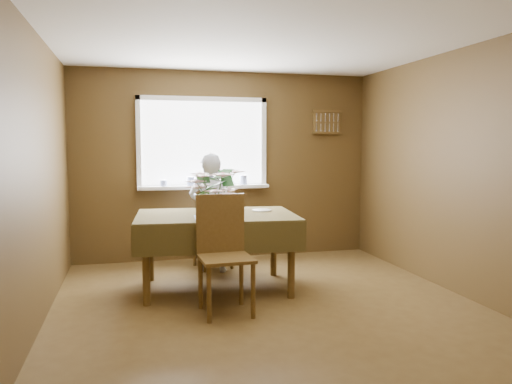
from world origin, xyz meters
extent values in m
plane|color=#533D1C|center=(0.00, 0.00, 0.00)|extent=(4.50, 4.50, 0.00)
plane|color=white|center=(0.00, 0.00, 2.50)|extent=(4.50, 4.50, 0.00)
plane|color=brown|center=(0.00, 2.25, 1.25)|extent=(4.00, 0.00, 4.00)
plane|color=brown|center=(0.00, -2.25, 1.25)|extent=(4.00, 0.00, 4.00)
plane|color=brown|center=(-2.00, 0.00, 1.25)|extent=(0.00, 4.50, 4.50)
plane|color=brown|center=(2.00, 0.00, 1.25)|extent=(0.00, 4.50, 4.50)
cube|color=white|center=(-0.30, 2.23, 1.55)|extent=(1.60, 0.01, 1.10)
cube|color=white|center=(-0.30, 2.22, 2.13)|extent=(1.72, 0.06, 0.06)
cube|color=white|center=(-0.30, 2.22, 0.97)|extent=(1.72, 0.06, 0.06)
cube|color=white|center=(-1.13, 2.22, 1.55)|extent=(0.06, 0.06, 1.22)
cube|color=white|center=(0.53, 2.22, 1.55)|extent=(0.06, 0.06, 1.22)
cube|color=white|center=(-0.30, 2.15, 0.98)|extent=(1.72, 0.20, 0.04)
cylinder|color=white|center=(-0.83, 2.13, 1.04)|extent=(0.09, 0.09, 0.08)
cylinder|color=white|center=(-0.48, 2.13, 1.06)|extent=(0.11, 0.11, 0.12)
cylinder|color=white|center=(-0.12, 2.13, 1.05)|extent=(0.12, 0.12, 0.09)
cylinder|color=white|center=(0.23, 2.13, 1.06)|extent=(0.10, 0.10, 0.13)
cube|color=brown|center=(1.45, 2.23, 1.85)|extent=(0.40, 0.03, 0.30)
cube|color=brown|center=(1.45, 2.21, 2.00)|extent=(0.44, 0.04, 0.03)
cube|color=brown|center=(1.45, 2.21, 1.70)|extent=(0.44, 0.04, 0.03)
cylinder|color=brown|center=(-1.12, 0.40, 0.38)|extent=(0.07, 0.07, 0.75)
cylinder|color=brown|center=(0.29, 0.28, 0.38)|extent=(0.07, 0.07, 0.75)
cylinder|color=brown|center=(-1.04, 1.28, 0.38)|extent=(0.07, 0.07, 0.75)
cylinder|color=brown|center=(0.37, 1.16, 0.38)|extent=(0.07, 0.07, 0.75)
cube|color=brown|center=(-0.38, 0.78, 0.77)|extent=(1.67, 1.18, 0.04)
cube|color=#382F14|center=(-0.38, 0.78, 0.80)|extent=(1.74, 1.25, 0.01)
cube|color=#382F14|center=(-0.42, 0.22, 0.64)|extent=(1.64, 0.15, 0.30)
cube|color=#382F14|center=(-0.33, 1.34, 0.64)|extent=(1.64, 0.15, 0.30)
cube|color=#382F14|center=(-1.20, 0.85, 0.64)|extent=(0.11, 1.12, 0.30)
cube|color=#382F14|center=(0.45, 0.71, 0.64)|extent=(0.11, 1.12, 0.30)
cube|color=#4DA6DB|center=(-0.40, 0.52, 0.81)|extent=(0.50, 0.39, 0.01)
cylinder|color=brown|center=(-0.13, 1.94, 0.22)|extent=(0.04, 0.04, 0.45)
cylinder|color=brown|center=(-0.47, 1.85, 0.22)|extent=(0.04, 0.04, 0.45)
cylinder|color=brown|center=(-0.04, 1.59, 0.22)|extent=(0.04, 0.04, 0.45)
cylinder|color=brown|center=(-0.39, 1.51, 0.22)|extent=(0.04, 0.04, 0.45)
cube|color=brown|center=(-0.26, 1.72, 0.46)|extent=(0.50, 0.50, 0.03)
cube|color=brown|center=(-0.21, 1.53, 0.72)|extent=(0.41, 0.13, 0.50)
cylinder|color=brown|center=(-0.61, -0.22, 0.25)|extent=(0.04, 0.04, 0.49)
cylinder|color=brown|center=(-0.22, -0.20, 0.25)|extent=(0.04, 0.04, 0.49)
cylinder|color=brown|center=(-0.63, 0.17, 0.25)|extent=(0.04, 0.04, 0.49)
cylinder|color=brown|center=(-0.24, 0.19, 0.25)|extent=(0.04, 0.04, 0.49)
cube|color=brown|center=(-0.42, -0.01, 0.51)|extent=(0.48, 0.48, 0.03)
cube|color=brown|center=(-0.43, 0.20, 0.80)|extent=(0.46, 0.05, 0.55)
imported|color=white|center=(-0.31, 1.54, 0.72)|extent=(0.60, 0.48, 1.43)
cylinder|color=white|center=(-0.43, 0.54, 0.87)|extent=(0.10, 0.10, 0.13)
cylinder|color=#33662D|center=(-0.43, 0.54, 0.97)|extent=(0.06, 0.06, 0.10)
cylinder|color=white|center=(0.16, 0.90, 0.81)|extent=(0.25, 0.25, 0.01)
cube|color=silver|center=(-0.18, 0.51, 0.81)|extent=(0.06, 0.22, 0.00)
camera|label=1|loc=(-1.25, -4.36, 1.53)|focal=35.00mm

